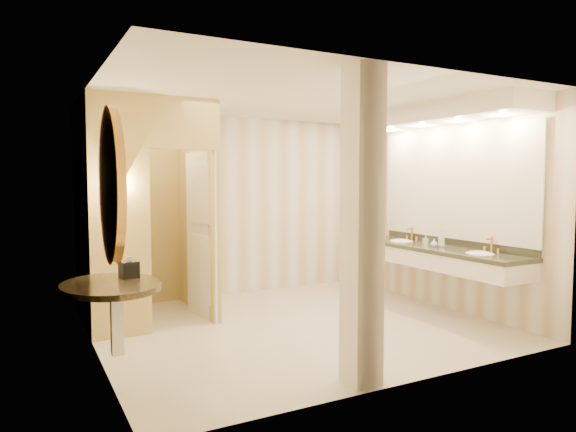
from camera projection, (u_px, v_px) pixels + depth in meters
floor at (295, 325)px, 6.17m from camera, size 4.50×4.50×0.00m
ceiling at (295, 98)px, 5.99m from camera, size 4.50×4.50×0.00m
wall_back at (233, 206)px, 7.84m from camera, size 4.50×0.02×2.70m
wall_front at (409, 227)px, 4.32m from camera, size 4.50×0.02×2.70m
wall_left at (94, 221)px, 5.03m from camera, size 0.02×4.00×2.70m
wall_right at (437, 209)px, 7.13m from camera, size 0.02×4.00×2.70m
toilet_closet at (180, 209)px, 6.42m from camera, size 1.50×1.55×2.70m
wall_sconce at (120, 182)px, 5.53m from camera, size 0.14×0.14×0.42m
vanity at (440, 189)px, 6.70m from camera, size 0.75×2.82×2.09m
console_shelf at (112, 228)px, 4.33m from camera, size 1.03×1.03×1.96m
pillar at (362, 227)px, 4.33m from camera, size 0.27×0.27×2.70m
tissue_box at (129, 269)px, 4.58m from camera, size 0.17×0.17×0.15m
toilet at (125, 281)px, 6.92m from camera, size 0.45×0.78×0.78m
soap_bottle_a at (425, 240)px, 6.96m from camera, size 0.07×0.07×0.12m
soap_bottle_b at (434, 243)px, 6.68m from camera, size 0.10×0.10×0.11m
soap_bottle_c at (441, 238)px, 6.69m from camera, size 0.09×0.09×0.22m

